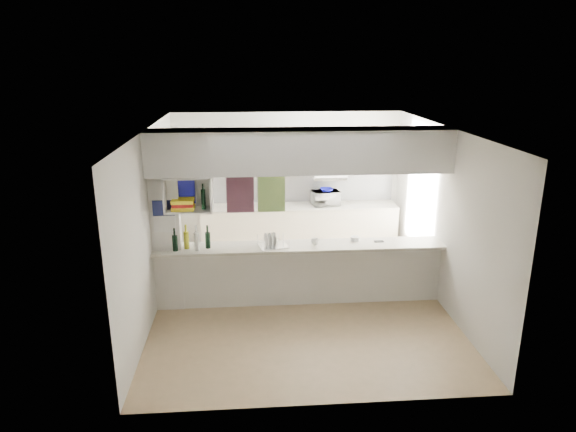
{
  "coord_description": "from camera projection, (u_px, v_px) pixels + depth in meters",
  "views": [
    {
      "loc": [
        -0.72,
        -6.97,
        3.51
      ],
      "look_at": [
        -0.14,
        0.5,
        1.21
      ],
      "focal_mm": 32.0,
      "sensor_mm": 36.0,
      "label": 1
    }
  ],
  "objects": [
    {
      "name": "dish_rack",
      "position": [
        273.0,
        241.0,
        7.38
      ],
      "size": [
        0.47,
        0.4,
        0.22
      ],
      "rotation": [
        0.0,
        0.0,
        0.24
      ],
      "color": "silver",
      "rests_on": "breakfast_bar"
    },
    {
      "name": "kitchen_run",
      "position": [
        297.0,
        210.0,
        9.54
      ],
      "size": [
        3.6,
        0.63,
        2.24
      ],
      "color": "beige",
      "rests_on": "floor"
    },
    {
      "name": "utensil_jar",
      "position": [
        264.0,
        202.0,
        9.46
      ],
      "size": [
        0.09,
        0.09,
        0.13
      ],
      "primitive_type": "cylinder",
      "color": "black",
      "rests_on": "bench_top"
    },
    {
      "name": "bowl",
      "position": [
        327.0,
        190.0,
        9.39
      ],
      "size": [
        0.24,
        0.24,
        0.06
      ],
      "primitive_type": "imported",
      "color": "#0C0D85",
      "rests_on": "microwave"
    },
    {
      "name": "servery_partition",
      "position": [
        288.0,
        196.0,
        7.23
      ],
      "size": [
        4.2,
        0.5,
        2.6
      ],
      "color": "silver",
      "rests_on": "floor"
    },
    {
      "name": "cubby_shelf",
      "position": [
        188.0,
        196.0,
        7.05
      ],
      "size": [
        0.65,
        0.35,
        0.5
      ],
      "color": "white",
      "rests_on": "bulkhead"
    },
    {
      "name": "knife_block",
      "position": [
        279.0,
        199.0,
        9.49
      ],
      "size": [
        0.11,
        0.09,
        0.22
      ],
      "primitive_type": "cube",
      "rotation": [
        0.0,
        0.0,
        -0.04
      ],
      "color": "brown",
      "rests_on": "bench_top"
    },
    {
      "name": "wall_left",
      "position": [
        151.0,
        224.0,
        7.19
      ],
      "size": [
        0.0,
        4.8,
        4.8
      ],
      "primitive_type": "plane",
      "rotation": [
        1.57,
        0.0,
        1.57
      ],
      "color": "silver",
      "rests_on": "floor"
    },
    {
      "name": "cup",
      "position": [
        315.0,
        241.0,
        7.42
      ],
      "size": [
        0.13,
        0.13,
        0.09
      ],
      "primitive_type": "imported",
      "rotation": [
        0.0,
        0.0,
        -0.17
      ],
      "color": "white",
      "rests_on": "dish_rack"
    },
    {
      "name": "ceiling",
      "position": [
        301.0,
        129.0,
        6.97
      ],
      "size": [
        4.8,
        4.8,
        0.0
      ],
      "primitive_type": "plane",
      "color": "white",
      "rests_on": "wall_back"
    },
    {
      "name": "microwave",
      "position": [
        326.0,
        198.0,
        9.47
      ],
      "size": [
        0.53,
        0.41,
        0.27
      ],
      "primitive_type": "imported",
      "rotation": [
        0.0,
        0.0,
        3.32
      ],
      "color": "white",
      "rests_on": "bench_top"
    },
    {
      "name": "wall_back",
      "position": [
        287.0,
        182.0,
        9.63
      ],
      "size": [
        4.2,
        0.0,
        4.2
      ],
      "primitive_type": "plane",
      "rotation": [
        1.57,
        0.0,
        0.0
      ],
      "color": "silver",
      "rests_on": "floor"
    },
    {
      "name": "plastic_tubs",
      "position": [
        357.0,
        239.0,
        7.63
      ],
      "size": [
        0.48,
        0.17,
        0.06
      ],
      "color": "silver",
      "rests_on": "breakfast_bar"
    },
    {
      "name": "wall_right",
      "position": [
        443.0,
        217.0,
        7.5
      ],
      "size": [
        0.0,
        4.8,
        4.8
      ],
      "primitive_type": "plane",
      "rotation": [
        1.57,
        0.0,
        -1.57
      ],
      "color": "silver",
      "rests_on": "floor"
    },
    {
      "name": "floor",
      "position": [
        300.0,
        302.0,
        7.73
      ],
      "size": [
        4.8,
        4.8,
        0.0
      ],
      "primitive_type": "plane",
      "color": "#9D825B",
      "rests_on": "ground"
    },
    {
      "name": "wine_bottles",
      "position": [
        192.0,
        240.0,
        7.25
      ],
      "size": [
        0.52,
        0.15,
        0.37
      ],
      "color": "black",
      "rests_on": "breakfast_bar"
    }
  ]
}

